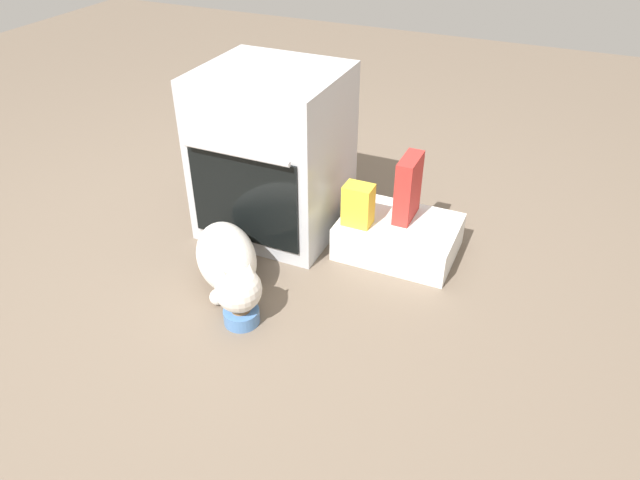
# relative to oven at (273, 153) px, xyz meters

# --- Properties ---
(ground) EXTENTS (8.00, 8.00, 0.00)m
(ground) POSITION_rel_oven_xyz_m (0.09, -0.48, -0.37)
(ground) COLOR #6B5B4C
(oven) EXTENTS (0.58, 0.58, 0.73)m
(oven) POSITION_rel_oven_xyz_m (0.00, 0.00, 0.00)
(oven) COLOR #B7BABF
(oven) RESTS_ON ground
(pantry_cabinet) EXTENTS (0.49, 0.36, 0.15)m
(pantry_cabinet) POSITION_rel_oven_xyz_m (0.59, 0.02, -0.29)
(pantry_cabinet) COLOR white
(pantry_cabinet) RESTS_ON ground
(food_bowl) EXTENTS (0.13, 0.13, 0.09)m
(food_bowl) POSITION_rel_oven_xyz_m (0.20, -0.66, -0.33)
(food_bowl) COLOR #4C7AB7
(food_bowl) RESTS_ON ground
(cat) EXTENTS (0.60, 0.63, 0.25)m
(cat) POSITION_rel_oven_xyz_m (0.06, -0.51, -0.23)
(cat) COLOR silver
(cat) RESTS_ON ground
(cereal_box) EXTENTS (0.07, 0.18, 0.28)m
(cereal_box) POSITION_rel_oven_xyz_m (0.60, 0.07, -0.07)
(cereal_box) COLOR #B72D28
(cereal_box) RESTS_ON pantry_cabinet
(snack_bag) EXTENTS (0.12, 0.09, 0.18)m
(snack_bag) POSITION_rel_oven_xyz_m (0.43, -0.07, -0.12)
(snack_bag) COLOR yellow
(snack_bag) RESTS_ON pantry_cabinet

